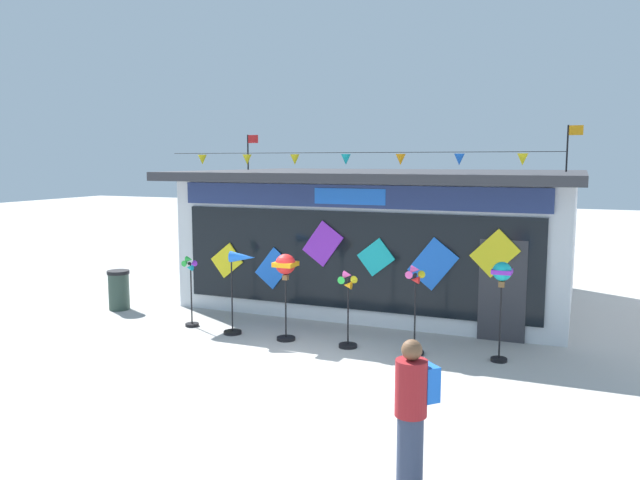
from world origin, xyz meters
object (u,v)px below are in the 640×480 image
object	(u,v)px
kite_shop_building	(390,234)
wind_spinner_far_right	(502,281)
wind_spinner_center_left	(285,272)
trash_bin	(119,290)
wind_spinner_right	(415,306)
wind_spinner_far_left	(190,286)
wind_spinner_center_right	(348,305)
person_near_camera	(412,412)
wind_spinner_left	(240,275)

from	to	relation	value
kite_shop_building	wind_spinner_far_right	distance (m)	5.40
wind_spinner_center_left	trash_bin	bearing A→B (deg)	170.82
wind_spinner_right	wind_spinner_far_right	xyz separation A→B (m)	(1.48, 0.20, 0.53)
wind_spinner_far_left	wind_spinner_right	size ratio (longest dim) A/B	0.92
wind_spinner_right	wind_spinner_center_right	bearing A→B (deg)	-176.81
wind_spinner_center_left	person_near_camera	world-z (taller)	wind_spinner_center_left
kite_shop_building	wind_spinner_right	distance (m)	4.89
kite_shop_building	trash_bin	bearing A→B (deg)	-145.54
wind_spinner_left	wind_spinner_far_right	distance (m)	5.06
wind_spinner_left	wind_spinner_right	size ratio (longest dim) A/B	1.04
wind_spinner_far_left	trash_bin	world-z (taller)	wind_spinner_far_left
wind_spinner_left	wind_spinner_right	bearing A→B (deg)	1.46
wind_spinner_center_right	wind_spinner_left	bearing A→B (deg)	-179.49
trash_bin	wind_spinner_far_left	bearing A→B (deg)	-14.42
wind_spinner_center_left	wind_spinner_far_right	size ratio (longest dim) A/B	0.97
wind_spinner_far_right	person_near_camera	bearing A→B (deg)	-93.78
wind_spinner_center_left	wind_spinner_far_right	distance (m)	4.04
wind_spinner_right	trash_bin	distance (m)	7.37
wind_spinner_far_left	wind_spinner_left	distance (m)	1.35
kite_shop_building	person_near_camera	world-z (taller)	kite_shop_building
kite_shop_building	trash_bin	distance (m)	6.79
wind_spinner_far_left	trash_bin	bearing A→B (deg)	165.58
wind_spinner_left	trash_bin	distance (m)	3.91
kite_shop_building	wind_spinner_far_left	distance (m)	5.43
wind_spinner_center_right	wind_spinner_far_right	size ratio (longest dim) A/B	0.83
wind_spinner_far_left	wind_spinner_center_left	size ratio (longest dim) A/B	0.88
wind_spinner_right	wind_spinner_far_right	world-z (taller)	wind_spinner_far_right
wind_spinner_far_left	kite_shop_building	bearing A→B (deg)	55.30
wind_spinner_far_left	wind_spinner_right	bearing A→B (deg)	-0.78
person_near_camera	wind_spinner_right	bearing A→B (deg)	147.97
kite_shop_building	wind_spinner_left	distance (m)	4.92
kite_shop_building	wind_spinner_left	world-z (taller)	kite_shop_building
wind_spinner_center_left	wind_spinner_right	xyz separation A→B (m)	(2.56, 0.07, -0.46)
wind_spinner_far_left	wind_spinner_center_left	distance (m)	2.36
wind_spinner_center_left	wind_spinner_center_right	size ratio (longest dim) A/B	1.16
wind_spinner_right	person_near_camera	xyz separation A→B (m)	(1.16, -4.68, -0.02)
wind_spinner_left	person_near_camera	size ratio (longest dim) A/B	1.02
trash_bin	kite_shop_building	bearing A→B (deg)	34.46
wind_spinner_center_right	wind_spinner_far_right	distance (m)	2.82
person_near_camera	trash_bin	world-z (taller)	person_near_camera
wind_spinner_right	wind_spinner_far_right	distance (m)	1.58
wind_spinner_far_left	wind_spinner_center_left	bearing A→B (deg)	-3.42
wind_spinner_far_left	person_near_camera	distance (m)	7.66
wind_spinner_center_left	wind_spinner_center_right	xyz separation A→B (m)	(1.29, 0.00, -0.54)
wind_spinner_far_right	person_near_camera	xyz separation A→B (m)	(-0.32, -4.88, -0.54)
wind_spinner_far_right	trash_bin	bearing A→B (deg)	176.76
wind_spinner_far_left	wind_spinner_center_right	distance (m)	3.60
wind_spinner_center_left	wind_spinner_far_right	world-z (taller)	wind_spinner_far_right
wind_spinner_left	trash_bin	xyz separation A→B (m)	(-3.75, 0.79, -0.76)
wind_spinner_right	trash_bin	xyz separation A→B (m)	(-7.32, 0.70, -0.43)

